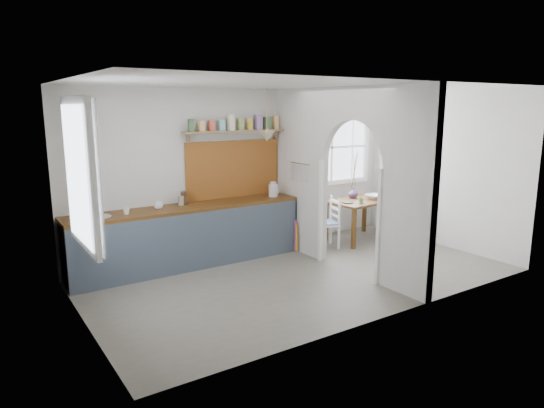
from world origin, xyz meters
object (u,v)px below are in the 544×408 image
dining_table (359,220)px  chair_left (325,223)px  chair_right (393,210)px  vase (353,193)px  kettle (273,189)px

dining_table → chair_left: 0.81m
chair_right → vase: (-0.83, 0.20, 0.37)m
chair_right → vase: 0.93m
dining_table → vase: 0.50m
dining_table → chair_right: 0.86m
chair_right → kettle: 2.56m
chair_left → chair_right: size_ratio=0.97×
dining_table → chair_right: bearing=-5.2°
kettle → vase: kettle is taller
chair_left → kettle: (-0.82, 0.34, 0.60)m
chair_left → chair_right: (1.66, 0.05, 0.01)m
dining_table → chair_right: (0.85, 0.01, 0.08)m
dining_table → kettle: kettle is taller
vase → chair_left: bearing=-163.6°
kettle → vase: size_ratio=1.32×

